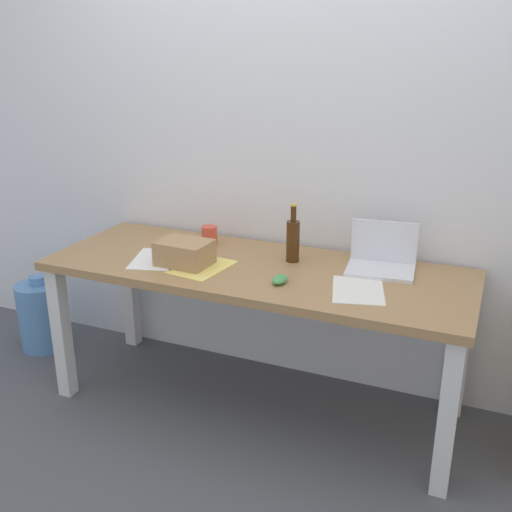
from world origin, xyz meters
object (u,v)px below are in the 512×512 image
Objects in this scene: desk at (256,284)px; beer_bottle at (293,239)px; laptop_right at (381,261)px; cardboard_box at (185,253)px; coffee_mug at (209,235)px; computer_mouse at (280,279)px; water_cooler_jug at (42,315)px.

desk is 0.27m from beer_bottle.
laptop_right is 0.42m from beer_bottle.
desk is 0.59m from laptop_right.
desk is 0.36m from cardboard_box.
beer_bottle is 2.92× the size of coffee_mug.
beer_bottle is at bearing -173.44° from laptop_right.
coffee_mug is at bearing 145.93° from computer_mouse.
beer_bottle is at bearing 98.48° from computer_mouse.
water_cooler_jug is at bearing 177.64° from desk.
beer_bottle is 0.30m from computer_mouse.
beer_bottle reaches higher than desk.
coffee_mug reaches higher than computer_mouse.
computer_mouse is 0.63m from coffee_mug.
desk is 1.46m from water_cooler_jug.
computer_mouse is 0.22× the size of water_cooler_jug.
cardboard_box is 2.51× the size of coffee_mug.
cardboard_box is 0.31m from coffee_mug.
beer_bottle reaches higher than water_cooler_jug.
water_cooler_jug is (-1.04, -0.15, -0.58)m from coffee_mug.
beer_bottle is 2.78× the size of computer_mouse.
beer_bottle reaches higher than cardboard_box.
cardboard_box reaches higher than desk.
laptop_right is at bearing 18.14° from desk.
coffee_mug is (-0.34, 0.20, 0.14)m from desk.
laptop_right is at bearing 3.57° from water_cooler_jug.
laptop_right is (0.54, 0.18, 0.14)m from desk.
desk is 8.26× the size of cardboard_box.
beer_bottle is 0.62× the size of water_cooler_jug.
laptop_right reaches higher than coffee_mug.
computer_mouse is at bearing -40.56° from desk.
computer_mouse is 1.05× the size of coffee_mug.
cardboard_box is at bearing -151.73° from beer_bottle.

